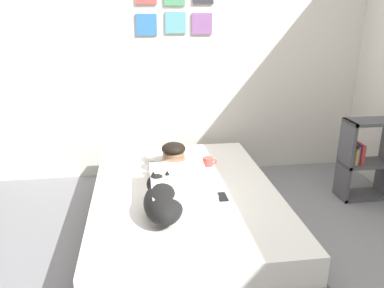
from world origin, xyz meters
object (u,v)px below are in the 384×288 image
coffee_cup (208,162)px  bookshelf (365,159)px  dog (162,201)px  cell_phone (222,197)px  pillow (173,154)px  bed (185,209)px  person_lying (178,179)px

coffee_cup → bookshelf: (1.44, -0.08, -0.02)m
dog → bookshelf: bookshelf is taller
cell_phone → bookshelf: 1.55m
pillow → bed: bearing=-87.1°
person_lying → dog: bearing=-113.6°
coffee_cup → pillow: bearing=148.5°
bed → bookshelf: size_ratio=2.74×
cell_phone → bookshelf: bookshelf is taller
cell_phone → dog: bearing=-157.2°
pillow → cell_phone: bearing=-70.4°
pillow → dog: (-0.17, -0.99, 0.05)m
person_lying → coffee_cup: bearing=57.1°
person_lying → dog: (-0.14, -0.32, -0.00)m
dog → bed: bearing=63.0°
pillow → coffee_cup: (0.29, -0.18, -0.02)m
bed → person_lying: bearing=-132.0°
person_lying → cell_phone: (0.31, -0.13, -0.10)m
bed → pillow: pillow is taller
bed → bookshelf: bearing=11.3°
bed → coffee_cup: size_ratio=16.46×
pillow → coffee_cup: size_ratio=4.16×
pillow → dog: bearing=-99.6°
person_lying → dog: 0.35m
dog → bookshelf: 2.04m
pillow → cell_phone: (0.28, -0.80, -0.05)m
person_lying → pillow: bearing=87.8°
person_lying → bookshelf: (1.76, 0.40, -0.09)m
pillow → cell_phone: 0.85m
pillow → bookshelf: bearing=-8.6°
bed → person_lying: size_ratio=2.24×
cell_phone → bookshelf: (1.45, 0.54, 0.01)m
person_lying → cell_phone: bearing=-23.4°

